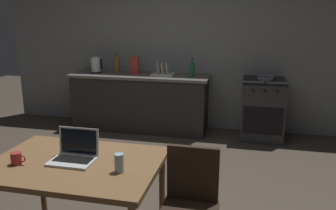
{
  "coord_description": "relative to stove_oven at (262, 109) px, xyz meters",
  "views": [
    {
      "loc": [
        1.05,
        -2.87,
        1.78
      ],
      "look_at": [
        0.21,
        0.77,
        0.79
      ],
      "focal_mm": 36.51,
      "sensor_mm": 36.0,
      "label": 1
    }
  ],
  "objects": [
    {
      "name": "bottle_b",
      "position": [
        -2.28,
        0.08,
        0.58
      ],
      "size": [
        0.08,
        0.08,
        0.3
      ],
      "color": "#8C601E",
      "rests_on": "kitchen_counter"
    },
    {
      "name": "chair",
      "position": [
        -0.6,
        -2.85,
        0.06
      ],
      "size": [
        0.4,
        0.4,
        0.87
      ],
      "rotation": [
        0.0,
        0.0,
        0.12
      ],
      "color": "#2D2116",
      "rests_on": "ground_plane"
    },
    {
      "name": "electric_kettle",
      "position": [
        -2.6,
        0.0,
        0.57
      ],
      "size": [
        0.18,
        0.16,
        0.26
      ],
      "color": "black",
      "rests_on": "kitchen_counter"
    },
    {
      "name": "laptop",
      "position": [
        -1.47,
        -2.88,
        0.34
      ],
      "size": [
        0.32,
        0.25,
        0.23
      ],
      "rotation": [
        0.0,
        0.0,
        0.09
      ],
      "color": "silver",
      "rests_on": "dining_table"
    },
    {
      "name": "dining_table",
      "position": [
        -1.45,
        -2.9,
        0.22
      ],
      "size": [
        1.24,
        0.88,
        0.74
      ],
      "color": "brown",
      "rests_on": "ground_plane"
    },
    {
      "name": "coffee_mug",
      "position": [
        -1.84,
        -3.03,
        0.34
      ],
      "size": [
        0.12,
        0.08,
        0.09
      ],
      "color": "#9E2D28",
      "rests_on": "dining_table"
    },
    {
      "name": "cereal_box",
      "position": [
        -1.96,
        0.02,
        0.58
      ],
      "size": [
        0.13,
        0.05,
        0.27
      ],
      "color": "#B2382D",
      "rests_on": "kitchen_counter"
    },
    {
      "name": "drinking_glass",
      "position": [
        -1.08,
        -2.99,
        0.36
      ],
      "size": [
        0.07,
        0.07,
        0.13
      ],
      "color": "#99B7C6",
      "rests_on": "dining_table"
    },
    {
      "name": "frying_pan",
      "position": [
        0.01,
        -0.03,
        0.47
      ],
      "size": [
        0.23,
        0.4,
        0.05
      ],
      "color": "gray",
      "rests_on": "stove_oven"
    },
    {
      "name": "ground_plane",
      "position": [
        -1.32,
        -2.14,
        -0.44
      ],
      "size": [
        12.0,
        12.0,
        0.0
      ],
      "primitive_type": "plane",
      "color": "#473D33"
    },
    {
      "name": "stove_oven",
      "position": [
        0.0,
        0.0,
        0.0
      ],
      "size": [
        0.6,
        0.62,
        0.88
      ],
      "color": "#2D2D30",
      "rests_on": "ground_plane"
    },
    {
      "name": "dish_rack",
      "position": [
        -1.5,
        0.0,
        0.49
      ],
      "size": [
        0.34,
        0.26,
        0.21
      ],
      "color": "silver",
      "rests_on": "kitchen_counter"
    },
    {
      "name": "bottle",
      "position": [
        -1.04,
        -0.05,
        0.58
      ],
      "size": [
        0.07,
        0.07,
        0.28
      ],
      "color": "#19592D",
      "rests_on": "kitchen_counter"
    },
    {
      "name": "kitchen_counter",
      "position": [
        -1.88,
        0.0,
        0.0
      ],
      "size": [
        2.16,
        0.64,
        0.88
      ],
      "color": "#282623",
      "rests_on": "ground_plane"
    },
    {
      "name": "back_wall",
      "position": [
        -1.02,
        0.35,
        0.86
      ],
      "size": [
        6.4,
        0.1,
        2.6
      ],
      "primitive_type": "cube",
      "color": "gray",
      "rests_on": "ground_plane"
    }
  ]
}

